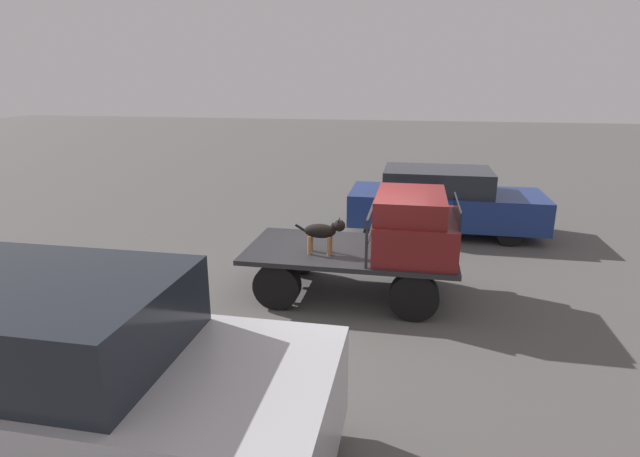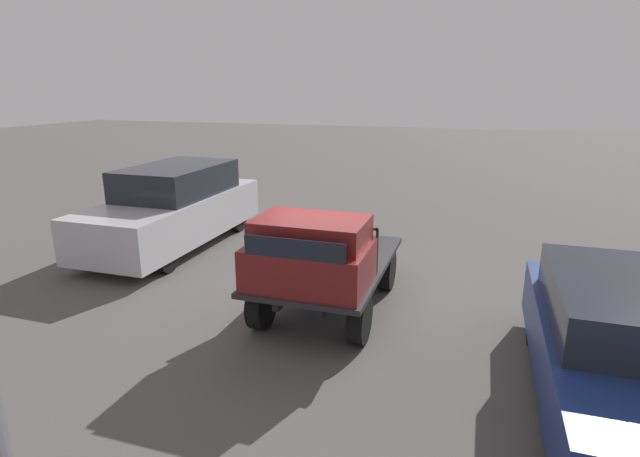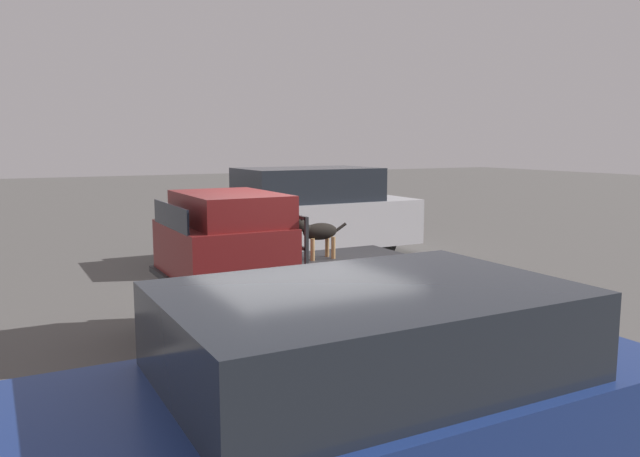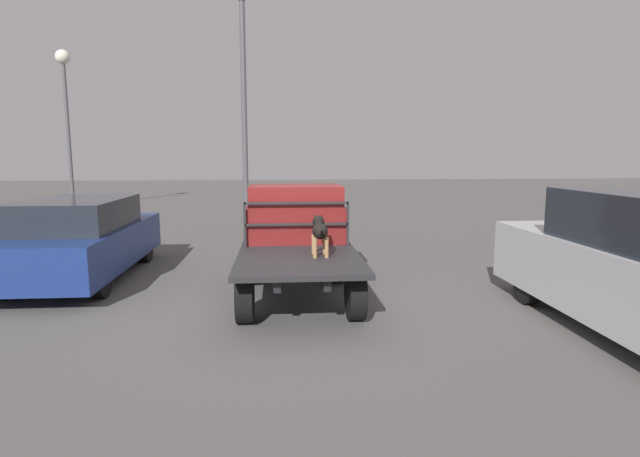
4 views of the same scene
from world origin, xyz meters
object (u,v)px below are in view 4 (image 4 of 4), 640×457
object	(u,v)px
flatbed_truck	(298,265)
dog	(320,230)
parked_sedan	(81,239)
light_pole_near	(243,56)

from	to	relation	value
flatbed_truck	dog	bearing A→B (deg)	-140.54
parked_sedan	light_pole_near	size ratio (longest dim) A/B	0.63
parked_sedan	light_pole_near	bearing A→B (deg)	-20.47
dog	light_pole_near	world-z (taller)	light_pole_near
flatbed_truck	dog	world-z (taller)	dog
flatbed_truck	parked_sedan	size ratio (longest dim) A/B	0.77
flatbed_truck	dog	distance (m)	0.81
flatbed_truck	parked_sedan	bearing A→B (deg)	67.23
flatbed_truck	light_pole_near	world-z (taller)	light_pole_near
light_pole_near	flatbed_truck	bearing A→B (deg)	-169.64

